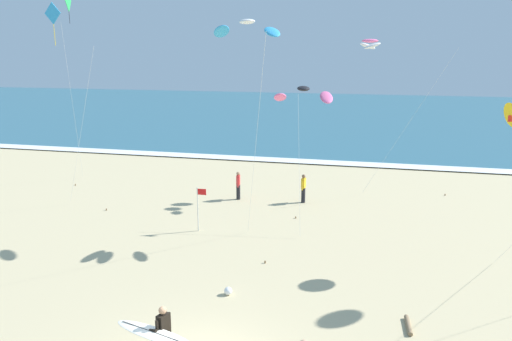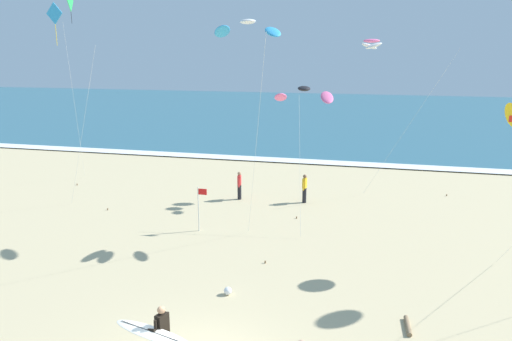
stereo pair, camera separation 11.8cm
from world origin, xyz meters
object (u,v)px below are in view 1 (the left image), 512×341
object	(u,v)px
beach_ball	(228,291)
kite_arc_ivory_high	(247,29)
lifeguard_flag	(199,205)
surfer_lead	(158,333)
driftwood_log	(408,325)
kite_diamond_emerald_near	(68,7)
kite_arc_rose_far	(370,45)
kite_arc_charcoal_mid	(303,95)
bystander_yellow_top	(303,188)
kite_diamond_cobalt_low	(55,23)
bystander_red_top	(238,185)

from	to	relation	value
beach_ball	kite_arc_ivory_high	bearing A→B (deg)	97.78
lifeguard_flag	beach_ball	bearing A→B (deg)	-61.43
surfer_lead	driftwood_log	world-z (taller)	surfer_lead
kite_diamond_emerald_near	kite_arc_rose_far	size ratio (longest dim) A/B	1.34
beach_ball	surfer_lead	bearing A→B (deg)	-97.82
kite_arc_rose_far	driftwood_log	bearing A→B (deg)	-82.87
kite_arc_charcoal_mid	bystander_yellow_top	bearing A→B (deg)	96.73
surfer_lead	bystander_yellow_top	xyz separation A→B (m)	(1.59, 15.40, -0.24)
kite_diamond_emerald_near	kite_arc_rose_far	distance (m)	18.07
kite_arc_rose_far	bystander_yellow_top	size ratio (longest dim) A/B	5.50
kite_arc_ivory_high	lifeguard_flag	size ratio (longest dim) A/B	4.48
kite_diamond_cobalt_low	driftwood_log	size ratio (longest dim) A/B	10.17
kite_diamond_cobalt_low	driftwood_log	distance (m)	21.23
kite_arc_charcoal_mid	driftwood_log	distance (m)	9.96
kite_arc_rose_far	driftwood_log	size ratio (longest dim) A/B	8.49
kite_arc_ivory_high	kite_diamond_emerald_near	bearing A→B (deg)	151.15
kite_diamond_cobalt_low	beach_ball	world-z (taller)	kite_diamond_cobalt_low
kite_arc_rose_far	lifeguard_flag	xyz separation A→B (m)	(-7.17, -7.82, -7.18)
surfer_lead	kite_arc_charcoal_mid	xyz separation A→B (m)	(2.22, 10.02, 5.31)
surfer_lead	kite_arc_charcoal_mid	world-z (taller)	kite_arc_charcoal_mid
kite_arc_charcoal_mid	kite_arc_ivory_high	distance (m)	3.61
bystander_red_top	driftwood_log	xyz separation A→B (m)	(8.52, -11.56, -0.74)
kite_diamond_emerald_near	beach_ball	bearing A→B (deg)	-43.37
surfer_lead	bystander_red_top	distance (m)	15.29
bystander_red_top	beach_ball	size ratio (longest dim) A/B	5.68
kite_arc_rose_far	kite_diamond_cobalt_low	world-z (taller)	kite_diamond_cobalt_low
bystander_red_top	bystander_yellow_top	bearing A→B (deg)	3.96
surfer_lead	kite_diamond_cobalt_low	xyz separation A→B (m)	(-10.57, 12.08, 8.40)
driftwood_log	kite_arc_ivory_high	bearing A→B (deg)	135.47
bystander_yellow_top	bystander_red_top	xyz separation A→B (m)	(-3.63, -0.25, 0.00)
surfer_lead	driftwood_log	size ratio (longest dim) A/B	2.54
kite_arc_charcoal_mid	bystander_yellow_top	distance (m)	7.76
surfer_lead	kite_diamond_emerald_near	xyz separation A→B (m)	(-13.21, 17.33, 9.66)
beach_ball	driftwood_log	distance (m)	5.93
kite_arc_ivory_high	kite_diamond_cobalt_low	xyz separation A→B (m)	(-10.35, 1.90, 0.43)
surfer_lead	kite_diamond_emerald_near	bearing A→B (deg)	127.31
kite_diamond_emerald_near	lifeguard_flag	size ratio (longest dim) A/B	5.59
kite_diamond_emerald_near	driftwood_log	distance (m)	26.26
kite_diamond_emerald_near	kite_arc_charcoal_mid	distance (m)	17.62
kite_diamond_cobalt_low	kite_arc_ivory_high	bearing A→B (deg)	-10.42
kite_diamond_cobalt_low	kite_arc_charcoal_mid	bearing A→B (deg)	-9.14
kite_arc_charcoal_mid	surfer_lead	bearing A→B (deg)	-102.50
beach_ball	driftwood_log	size ratio (longest dim) A/B	0.27
surfer_lead	kite_arc_rose_far	distance (m)	19.77
kite_arc_charcoal_mid	beach_ball	size ratio (longest dim) A/B	23.99
kite_arc_charcoal_mid	kite_arc_ivory_high	bearing A→B (deg)	176.37
surfer_lead	kite_diamond_emerald_near	world-z (taller)	kite_diamond_emerald_near
surfer_lead	bystander_yellow_top	world-z (taller)	surfer_lead
surfer_lead	driftwood_log	bearing A→B (deg)	28.98
beach_ball	bystander_red_top	bearing A→B (deg)	103.63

